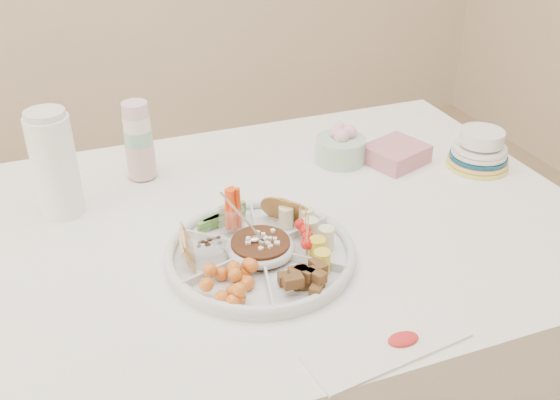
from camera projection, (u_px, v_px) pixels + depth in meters
name	position (u px, v px, depth m)	size (l,w,h in m)	color
dining_table	(255.00, 349.00, 1.58)	(1.52, 1.02, 0.76)	white
party_tray	(261.00, 251.00, 1.26)	(0.38, 0.38, 0.04)	silver
bean_dip	(260.00, 248.00, 1.26)	(0.12, 0.12, 0.04)	#542F11
tortillas	(283.00, 210.00, 1.35)	(0.09, 0.09, 0.06)	tan
carrot_cucumber	(223.00, 207.00, 1.33)	(0.11, 0.11, 0.10)	#FB4B12
pita_raisins	(195.00, 248.00, 1.23)	(0.12, 0.12, 0.07)	tan
cherries	(233.00, 283.00, 1.15)	(0.12, 0.12, 0.05)	#F49B41
granola_chunks	(302.00, 276.00, 1.17)	(0.10, 0.10, 0.04)	brown
banana_tomato	(324.00, 230.00, 1.26)	(0.11, 0.11, 0.09)	#E0DD6C
cup_stack	(139.00, 141.00, 1.53)	(0.07, 0.07, 0.20)	#B3C6A7
thermos	(54.00, 163.00, 1.37)	(0.10, 0.10, 0.25)	white
flower_bowl	(341.00, 144.00, 1.63)	(0.13, 0.13, 0.10)	#B3CABB
napkin_stack	(396.00, 154.00, 1.63)	(0.15, 0.13, 0.05)	#C47885
plate_stack	(480.00, 149.00, 1.60)	(0.16, 0.16, 0.10)	gold
placemat	(387.00, 346.00, 1.05)	(0.29, 0.10, 0.01)	white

